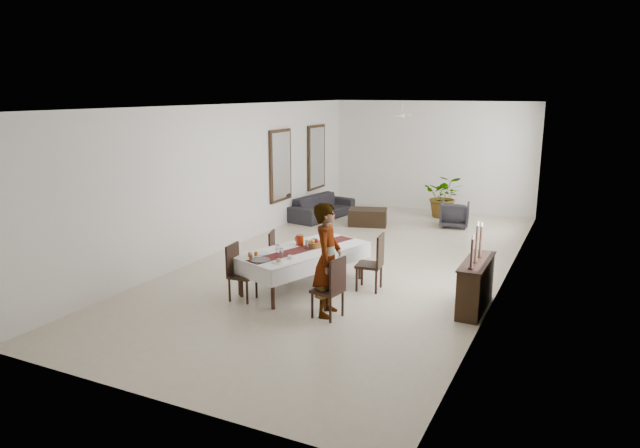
{
  "coord_description": "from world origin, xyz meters",
  "views": [
    {
      "loc": [
        4.31,
        -10.53,
        3.48
      ],
      "look_at": [
        -0.19,
        -1.19,
        1.05
      ],
      "focal_mm": 32.0,
      "sensor_mm": 36.0,
      "label": 1
    }
  ],
  "objects_px": {
    "dining_table_top": "(303,251)",
    "red_pitcher": "(300,240)",
    "sofa": "(322,207)",
    "woman": "(328,260)",
    "sideboard_body": "(475,286)"
  },
  "relations": [
    {
      "from": "dining_table_top",
      "to": "woman",
      "type": "bearing_deg",
      "value": -26.97
    },
    {
      "from": "woman",
      "to": "sofa",
      "type": "relative_size",
      "value": 0.84
    },
    {
      "from": "red_pitcher",
      "to": "woman",
      "type": "xyz_separation_m",
      "value": [
        1.11,
        -1.17,
        0.09
      ]
    },
    {
      "from": "red_pitcher",
      "to": "dining_table_top",
      "type": "bearing_deg",
      "value": -49.94
    },
    {
      "from": "dining_table_top",
      "to": "red_pitcher",
      "type": "distance_m",
      "value": 0.31
    },
    {
      "from": "dining_table_top",
      "to": "sofa",
      "type": "relative_size",
      "value": 1.06
    },
    {
      "from": "woman",
      "to": "sideboard_body",
      "type": "height_order",
      "value": "woman"
    },
    {
      "from": "dining_table_top",
      "to": "red_pitcher",
      "type": "height_order",
      "value": "red_pitcher"
    },
    {
      "from": "sideboard_body",
      "to": "sofa",
      "type": "relative_size",
      "value": 0.62
    },
    {
      "from": "red_pitcher",
      "to": "sideboard_body",
      "type": "height_order",
      "value": "red_pitcher"
    },
    {
      "from": "dining_table_top",
      "to": "woman",
      "type": "xyz_separation_m",
      "value": [
        0.93,
        -0.96,
        0.22
      ]
    },
    {
      "from": "sideboard_body",
      "to": "sofa",
      "type": "distance_m",
      "value": 7.28
    },
    {
      "from": "red_pitcher",
      "to": "sofa",
      "type": "height_order",
      "value": "red_pitcher"
    },
    {
      "from": "woman",
      "to": "red_pitcher",
      "type": "bearing_deg",
      "value": 32.66
    },
    {
      "from": "woman",
      "to": "sofa",
      "type": "distance_m",
      "value": 7.09
    }
  ]
}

